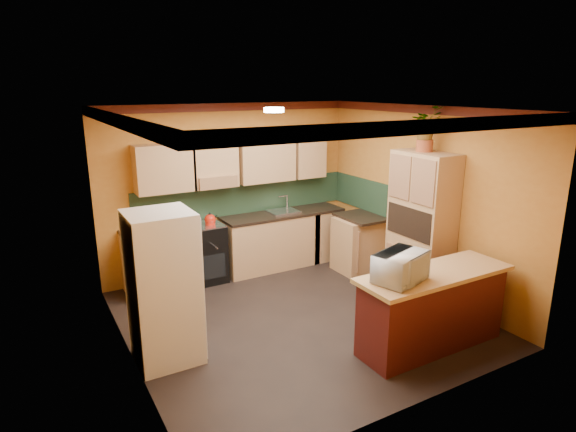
{
  "coord_description": "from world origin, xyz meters",
  "views": [
    {
      "loc": [
        -2.96,
        -4.95,
        2.97
      ],
      "look_at": [
        0.12,
        0.45,
        1.27
      ],
      "focal_mm": 30.0,
      "sensor_mm": 36.0,
      "label": 1
    }
  ],
  "objects_px": {
    "fridge": "(163,288)",
    "microwave": "(401,267)",
    "base_cabinets_back": "(241,247)",
    "breakfast_bar": "(432,311)",
    "stove": "(204,253)",
    "pantry": "(421,227)"
  },
  "relations": [
    {
      "from": "stove",
      "to": "pantry",
      "type": "distance_m",
      "value": 3.27
    },
    {
      "from": "base_cabinets_back",
      "to": "stove",
      "type": "xyz_separation_m",
      "value": [
        -0.62,
        -0.0,
        0.02
      ]
    },
    {
      "from": "fridge",
      "to": "breakfast_bar",
      "type": "height_order",
      "value": "fridge"
    },
    {
      "from": "base_cabinets_back",
      "to": "breakfast_bar",
      "type": "xyz_separation_m",
      "value": [
        0.97,
        -3.18,
        0.0
      ]
    },
    {
      "from": "stove",
      "to": "base_cabinets_back",
      "type": "bearing_deg",
      "value": 0.0
    },
    {
      "from": "base_cabinets_back",
      "to": "breakfast_bar",
      "type": "relative_size",
      "value": 2.03
    },
    {
      "from": "base_cabinets_back",
      "to": "pantry",
      "type": "bearing_deg",
      "value": -48.77
    },
    {
      "from": "base_cabinets_back",
      "to": "microwave",
      "type": "bearing_deg",
      "value": -82.11
    },
    {
      "from": "fridge",
      "to": "breakfast_bar",
      "type": "bearing_deg",
      "value": -24.75
    },
    {
      "from": "base_cabinets_back",
      "to": "microwave",
      "type": "distance_m",
      "value": 3.27
    },
    {
      "from": "base_cabinets_back",
      "to": "stove",
      "type": "height_order",
      "value": "stove"
    },
    {
      "from": "breakfast_bar",
      "to": "pantry",
      "type": "bearing_deg",
      "value": 52.02
    },
    {
      "from": "fridge",
      "to": "base_cabinets_back",
      "type": "bearing_deg",
      "value": 47.13
    },
    {
      "from": "microwave",
      "to": "stove",
      "type": "bearing_deg",
      "value": 90.69
    },
    {
      "from": "microwave",
      "to": "fridge",
      "type": "bearing_deg",
      "value": 132.4
    },
    {
      "from": "base_cabinets_back",
      "to": "stove",
      "type": "relative_size",
      "value": 4.01
    },
    {
      "from": "stove",
      "to": "breakfast_bar",
      "type": "xyz_separation_m",
      "value": [
        1.6,
        -3.18,
        -0.02
      ]
    },
    {
      "from": "breakfast_bar",
      "to": "microwave",
      "type": "height_order",
      "value": "microwave"
    },
    {
      "from": "base_cabinets_back",
      "to": "breakfast_bar",
      "type": "bearing_deg",
      "value": -72.99
    },
    {
      "from": "fridge",
      "to": "microwave",
      "type": "relative_size",
      "value": 2.92
    },
    {
      "from": "microwave",
      "to": "base_cabinets_back",
      "type": "bearing_deg",
      "value": 80.04
    },
    {
      "from": "stove",
      "to": "breakfast_bar",
      "type": "bearing_deg",
      "value": -63.32
    }
  ]
}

